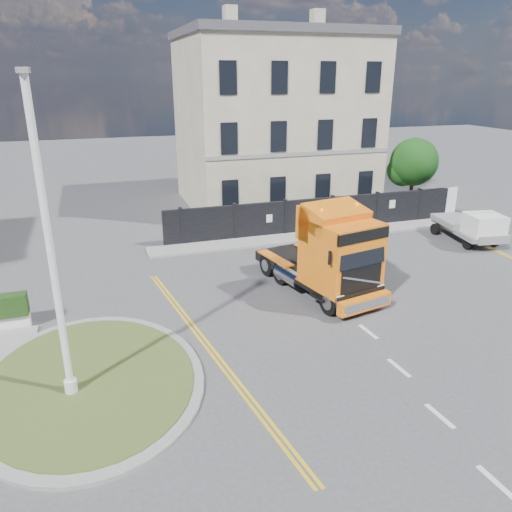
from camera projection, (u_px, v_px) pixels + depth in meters
name	position (u px, v px, depth m)	size (l,w,h in m)	color
ground	(273.00, 309.00, 19.83)	(120.00, 120.00, 0.00)	#424244
traffic_island	(90.00, 381.00, 15.07)	(6.80, 6.80, 0.17)	gray
hoarding_fence	(325.00, 214.00, 29.43)	(18.80, 0.25, 2.00)	black
georgian_building	(274.00, 120.00, 34.31)	(12.30, 10.30, 12.80)	beige
tree	(411.00, 164.00, 33.78)	(3.20, 3.20, 4.80)	#382619
pavement_far	(322.00, 235.00, 28.79)	(20.00, 1.60, 0.12)	gray
truck	(331.00, 257.00, 20.46)	(3.68, 6.84, 3.89)	black
flatbed_pickup	(476.00, 227.00, 26.99)	(2.44, 4.65, 1.84)	slate
lamppost_island	(49.00, 244.00, 12.89)	(0.28, 0.55, 8.97)	silver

